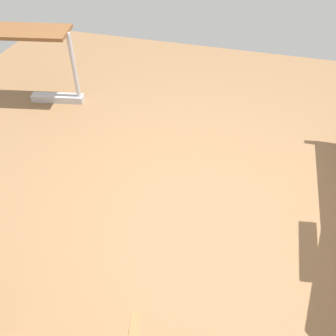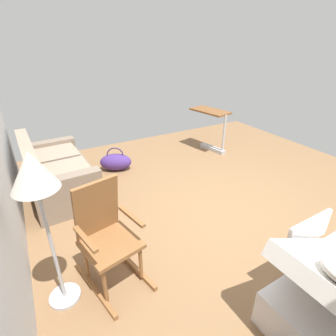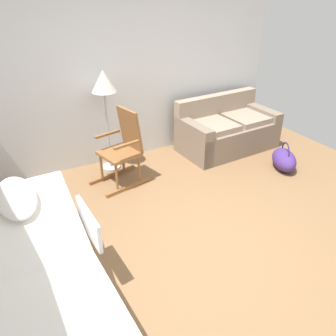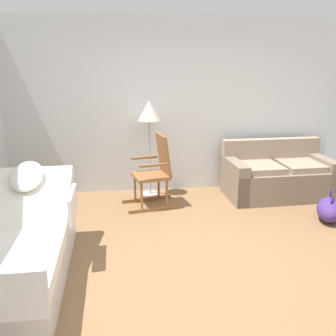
{
  "view_description": "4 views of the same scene",
  "coord_description": "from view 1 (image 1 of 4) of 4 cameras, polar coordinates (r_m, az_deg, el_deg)",
  "views": [
    {
      "loc": [
        -0.47,
        2.12,
        2.34
      ],
      "look_at": [
        -0.0,
        0.41,
        0.76
      ],
      "focal_mm": 40.18,
      "sensor_mm": 36.0,
      "label": 1
    },
    {
      "loc": [
        -2.24,
        2.12,
        2.17
      ],
      "look_at": [
        0.19,
        0.75,
        0.76
      ],
      "focal_mm": 27.88,
      "sensor_mm": 36.0,
      "label": 2
    },
    {
      "loc": [
        -1.87,
        -2.37,
        2.55
      ],
      "look_at": [
        -0.26,
        0.53,
        0.74
      ],
      "focal_mm": 37.37,
      "sensor_mm": 36.0,
      "label": 3
    },
    {
      "loc": [
        -0.74,
        -3.49,
        2.0
      ],
      "look_at": [
        -0.24,
        0.71,
        0.83
      ],
      "focal_mm": 40.41,
      "sensor_mm": 36.0,
      "label": 4
    }
  ],
  "objects": [
    {
      "name": "overbed_table",
      "position": [
        4.43,
        -18.34,
        15.57
      ],
      "size": [
        0.87,
        0.55,
        0.84
      ],
      "color": "#B2B5BA",
      "rests_on": "ground"
    },
    {
      "name": "ground_plane",
      "position": [
        3.19,
        1.93,
        -5.51
      ],
      "size": [
        6.34,
        6.34,
        0.0
      ],
      "primitive_type": "plane",
      "color": "olive"
    }
  ]
}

